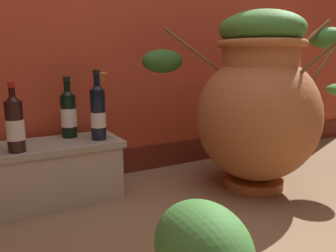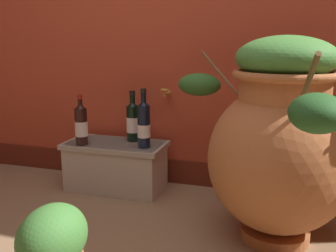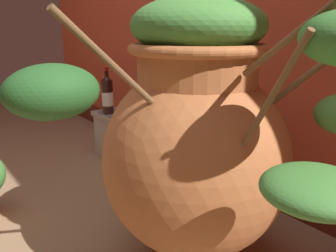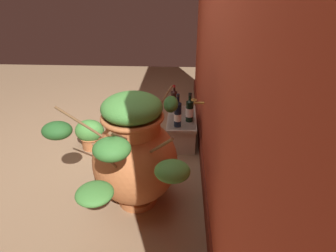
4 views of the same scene
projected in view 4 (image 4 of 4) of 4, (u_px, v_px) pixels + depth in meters
The scene contains 8 objects.
ground_plane at pixel (94, 162), 2.85m from camera, with size 7.00×7.00×0.00m, color #896B4C.
back_wall at pixel (224, 32), 2.19m from camera, with size 4.40×0.33×2.60m.
terracotta_urn at pixel (134, 153), 2.13m from camera, with size 1.21×1.05×0.96m.
stone_ledge at pixel (181, 128), 3.16m from camera, with size 0.63×0.32×0.30m.
wine_bottle_left at pixel (190, 110), 2.95m from camera, with size 0.08×0.08×0.32m.
wine_bottle_middle at pixel (174, 100), 3.19m from camera, with size 0.08×0.08×0.31m.
wine_bottle_right at pixel (178, 113), 2.84m from camera, with size 0.08×0.08×0.35m.
potted_shrub at pixel (90, 133), 3.02m from camera, with size 0.24×0.31×0.33m.
Camera 4 is at (2.30, 0.88, 1.67)m, focal length 29.82 mm.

